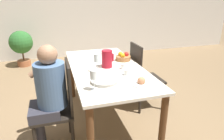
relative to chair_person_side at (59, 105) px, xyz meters
The scene contains 15 objects.
ground_plane 0.85m from the chair_person_side, 27.92° to the left, with size 20.00×20.00×0.00m, color #7F6647.
wall_back 3.74m from the chair_person_side, 80.46° to the left, with size 10.00×0.06×2.60m.
dining_table 0.70m from the chair_person_side, 27.92° to the left, with size 0.85×1.74×0.77m.
chair_person_side is the anchor object (origin of this frame).
chair_opposite 1.32m from the chair_person_side, 23.40° to the left, with size 0.42×0.42×0.98m.
person_seated 0.21m from the chair_person_side, 162.02° to the right, with size 0.39×0.41×1.18m.
red_pitcher 0.78m from the chair_person_side, 26.46° to the left, with size 0.16×0.13×0.21m.
wine_glass_water 0.65m from the chair_person_side, 20.86° to the left, with size 0.07×0.07×0.22m.
wine_glass_juice 0.60m from the chair_person_side, 40.28° to the right, with size 0.07×0.07×0.20m.
teacup_near_person 0.81m from the chair_person_side, ahead, with size 0.13×0.13×0.07m.
teacup_across 0.86m from the chair_person_side, 12.32° to the left, with size 0.13×0.13×0.07m.
serving_tray 0.56m from the chair_person_side, 16.05° to the right, with size 0.28×0.28×0.03m.
bread_plate 0.90m from the chair_person_side, 19.63° to the right, with size 0.21×0.21×0.08m.
fruit_bowl 1.08m from the chair_person_side, 29.61° to the left, with size 0.21×0.21×0.11m.
potted_plant 3.17m from the chair_person_side, 103.20° to the left, with size 0.53×0.53×0.85m.
Camera 1 is at (-0.60, -2.27, 1.61)m, focal length 32.00 mm.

